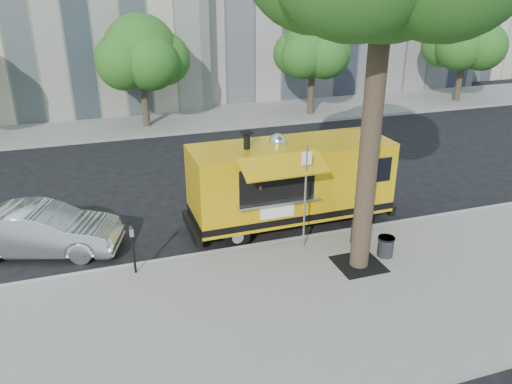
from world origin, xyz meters
TOP-DOWN VIEW (x-y plane):
  - ground at (0.00, 0.00)m, footprint 120.00×120.00m
  - sidewalk at (0.00, -4.00)m, footprint 60.00×6.00m
  - curb at (0.00, -0.93)m, footprint 60.00×0.14m
  - far_sidewalk at (0.00, 13.50)m, footprint 60.00×5.00m
  - tree_well at (2.60, -2.80)m, footprint 1.20×1.20m
  - far_tree_b at (-1.00, 12.70)m, footprint 3.60×3.60m
  - far_tree_c at (8.00, 12.40)m, footprint 3.24×3.24m
  - far_tree_d at (18.00, 12.60)m, footprint 3.78×3.78m
  - sign_post at (1.55, -1.55)m, footprint 0.28×0.06m
  - parking_meter at (-3.00, -1.35)m, footprint 0.11×0.11m
  - food_truck at (1.83, 0.17)m, footprint 6.35×2.96m
  - sedan at (-5.26, 0.76)m, footprint 4.43×2.66m
  - trash_bin_left at (3.18, -1.75)m, footprint 0.53×0.53m
  - trash_bin_right at (3.50, -2.61)m, footprint 0.46×0.46m

SIDE VIEW (x-z plane):
  - ground at x=0.00m, z-range 0.00..0.00m
  - sidewalk at x=0.00m, z-range 0.00..0.15m
  - curb at x=0.00m, z-range -0.01..0.15m
  - far_sidewalk at x=0.00m, z-range 0.00..0.15m
  - tree_well at x=2.60m, z-range 0.14..0.17m
  - trash_bin_right at x=3.50m, z-range 0.17..0.72m
  - trash_bin_left at x=3.18m, z-range 0.17..0.80m
  - sedan at x=-5.26m, z-range 0.00..1.38m
  - parking_meter at x=-3.00m, z-range 0.31..1.65m
  - food_truck at x=1.83m, z-range -0.09..3.02m
  - sign_post at x=1.55m, z-range 0.35..3.35m
  - far_tree_c at x=8.00m, z-range 1.11..6.32m
  - far_tree_b at x=-1.00m, z-range 1.08..6.58m
  - far_tree_d at x=18.00m, z-range 1.07..6.71m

